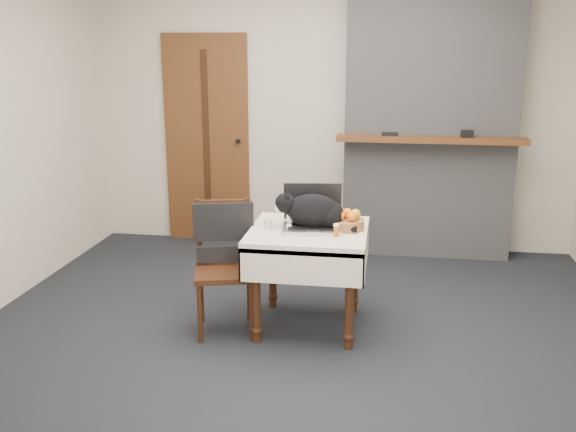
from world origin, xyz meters
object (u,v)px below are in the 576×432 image
object	(u,v)px
laptop	(312,217)
pill_bottle	(336,230)
cat	(314,212)
chair	(224,247)
door	(207,140)
cream_jar	(268,224)
side_table	(308,245)
fruit_basket	(347,221)

from	to	relation	value
laptop	pill_bottle	xyz separation A→B (m)	(0.18, -0.18, -0.03)
cat	pill_bottle	bearing A→B (deg)	-51.11
chair	door	bearing A→B (deg)	93.59
cat	cream_jar	distance (m)	0.32
laptop	chair	xyz separation A→B (m)	(-0.59, -0.11, -0.21)
laptop	door	bearing A→B (deg)	116.79
cat	side_table	bearing A→B (deg)	-153.80
side_table	laptop	size ratio (longest dim) A/B	1.82
pill_bottle	fruit_basket	size ratio (longest dim) A/B	0.35
pill_bottle	chair	xyz separation A→B (m)	(-0.76, 0.07, -0.18)
cat	fruit_basket	bearing A→B (deg)	-0.64
chair	cream_jar	bearing A→B (deg)	-5.63
door	pill_bottle	bearing A→B (deg)	-55.09
fruit_basket	cream_jar	bearing A→B (deg)	-172.83
door	fruit_basket	world-z (taller)	door
pill_bottle	cream_jar	bearing A→B (deg)	166.07
cream_jar	laptop	bearing A→B (deg)	12.28
cat	chair	size ratio (longest dim) A/B	0.63
side_table	chair	bearing A→B (deg)	-172.88
laptop	cream_jar	world-z (taller)	laptop
laptop	cat	distance (m)	0.05
fruit_basket	chair	world-z (taller)	chair
side_table	pill_bottle	bearing A→B (deg)	-35.06
door	cat	world-z (taller)	door
laptop	cream_jar	size ratio (longest dim) A/B	6.62
laptop	chair	bearing A→B (deg)	-176.21
door	side_table	distance (m)	2.31
cat	pill_bottle	xyz separation A→B (m)	(0.16, -0.16, -0.07)
door	side_table	bearing A→B (deg)	-57.15
laptop	fruit_basket	size ratio (longest dim) A/B	1.85
laptop	chair	distance (m)	0.63
door	chair	xyz separation A→B (m)	(0.67, -1.98, -0.43)
cream_jar	cat	bearing A→B (deg)	8.17
cream_jar	chair	world-z (taller)	chair
side_table	cream_jar	bearing A→B (deg)	-175.42
laptop	cat	bearing A→B (deg)	-60.16
door	fruit_basket	xyz separation A→B (m)	(1.49, -1.87, -0.25)
laptop	pill_bottle	world-z (taller)	laptop
side_table	door	bearing A→B (deg)	122.85
cat	door	bearing A→B (deg)	117.48
door	pill_bottle	world-z (taller)	door
side_table	laptop	bearing A→B (deg)	64.32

